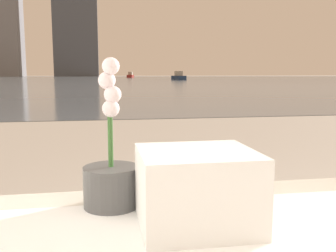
{
  "coord_description": "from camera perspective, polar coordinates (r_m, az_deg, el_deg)",
  "views": [
    {
      "loc": [
        -0.46,
        0.03,
        0.86
      ],
      "look_at": [
        -0.05,
        2.37,
        0.52
      ],
      "focal_mm": 40.0,
      "sensor_mm": 36.0,
      "label": 1
    }
  ],
  "objects": [
    {
      "name": "harbor_boat_2",
      "position": [
        81.68,
        -5.75,
        7.66
      ],
      "size": [
        1.82,
        3.44,
        1.23
      ],
      "color": "maroon",
      "rests_on": "harbor_water"
    },
    {
      "name": "skyline_tower_1",
      "position": [
        122.57,
        -24.23,
        15.2
      ],
      "size": [
        11.05,
        10.43,
        35.37
      ],
      "color": "slate",
      "rests_on": "ground_plane"
    },
    {
      "name": "harbor_boat_0",
      "position": [
        51.94,
        1.63,
        7.52
      ],
      "size": [
        1.56,
        3.3,
        1.19
      ],
      "color": "navy",
      "rests_on": "harbor_water"
    },
    {
      "name": "towel_stack",
      "position": [
        0.79,
        4.41,
        -9.45
      ],
      "size": [
        0.24,
        0.22,
        0.16
      ],
      "color": "white",
      "rests_on": "bathtub"
    },
    {
      "name": "harbor_water",
      "position": [
        61.97,
        -9.55,
        7.09
      ],
      "size": [
        180.0,
        110.0,
        0.01
      ],
      "color": "slate",
      "rests_on": "ground_plane"
    },
    {
      "name": "skyline_tower_2",
      "position": [
        118.97,
        -13.89,
        14.28
      ],
      "size": [
        12.95,
        6.21,
        28.72
      ],
      "color": "#4C515B",
      "rests_on": "ground_plane"
    },
    {
      "name": "potted_orchid",
      "position": [
        0.91,
        -8.64,
        -7.05
      ],
      "size": [
        0.13,
        0.13,
        0.35
      ],
      "color": "#4C4C4C",
      "rests_on": "bathtub"
    }
  ]
}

